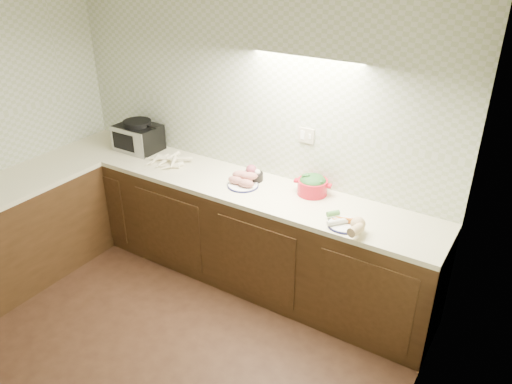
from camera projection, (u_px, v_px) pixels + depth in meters
The scene contains 8 objects.
room at pixel (67, 163), 2.69m from camera, with size 3.60×3.60×2.60m.
counter at pixel (105, 248), 4.07m from camera, with size 3.60×3.60×0.90m.
toaster_oven at pixel (138, 136), 4.69m from camera, with size 0.40×0.31×0.29m.
parsnip_pile at pixel (168, 159), 4.48m from camera, with size 0.34×0.30×0.07m.
sweet_potato_plate at pixel (243, 181), 4.05m from camera, with size 0.26×0.26×0.12m.
onion_bowl at pixel (253, 174), 4.15m from camera, with size 0.17×0.17×0.13m.
dutch_oven at pixel (313, 185), 3.91m from camera, with size 0.30×0.28×0.17m.
veg_plate at pixel (350, 223), 3.46m from camera, with size 0.36×0.27×0.11m.
Camera 1 is at (2.17, -1.54, 2.73)m, focal length 35.00 mm.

